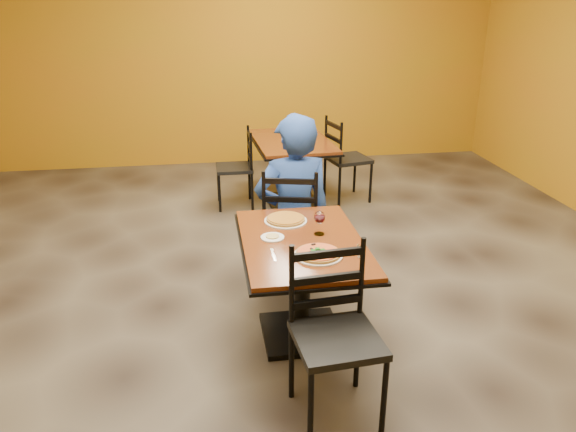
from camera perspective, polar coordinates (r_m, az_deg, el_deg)
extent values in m
cube|color=black|center=(4.50, 0.24, -8.60)|extent=(7.00, 8.00, 0.01)
cube|color=#AC6613|center=(7.89, -4.55, 16.17)|extent=(7.00, 0.01, 3.00)
cube|color=#682C10|center=(3.73, 1.49, -2.72)|extent=(0.80, 1.20, 0.03)
cube|color=black|center=(3.74, 1.48, -3.07)|extent=(0.83, 1.23, 0.02)
cylinder|color=black|center=(3.89, 1.43, -7.61)|extent=(0.12, 0.12, 0.66)
cube|color=black|center=(4.08, 1.39, -11.89)|extent=(0.55, 0.55, 0.04)
cube|color=#682C10|center=(6.31, 0.42, 7.71)|extent=(0.88, 1.27, 0.03)
cube|color=black|center=(6.32, 0.42, 7.48)|extent=(0.91, 1.30, 0.02)
cylinder|color=black|center=(6.41, 0.41, 4.54)|extent=(0.12, 0.12, 0.66)
cube|color=black|center=(6.52, 0.40, 1.61)|extent=(0.59, 0.59, 0.04)
imported|color=navy|center=(4.68, 0.58, 2.11)|extent=(0.71, 0.50, 1.40)
cylinder|color=white|center=(3.51, 3.13, -4.04)|extent=(0.31, 0.31, 0.01)
cylinder|color=#9A100B|center=(3.50, 3.14, -3.81)|extent=(0.28, 0.28, 0.02)
cylinder|color=white|center=(4.02, -0.24, -0.49)|extent=(0.31, 0.31, 0.01)
cylinder|color=gold|center=(4.01, -0.24, -0.28)|extent=(0.28, 0.28, 0.02)
cylinder|color=white|center=(3.75, -1.61, -2.21)|extent=(0.16, 0.16, 0.01)
cylinder|color=tan|center=(3.75, -1.61, -2.09)|extent=(0.09, 0.09, 0.01)
cube|color=silver|center=(3.51, -1.54, -4.00)|extent=(0.02, 0.19, 0.00)
cube|color=silver|center=(3.59, 7.25, -3.61)|extent=(0.06, 0.21, 0.00)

